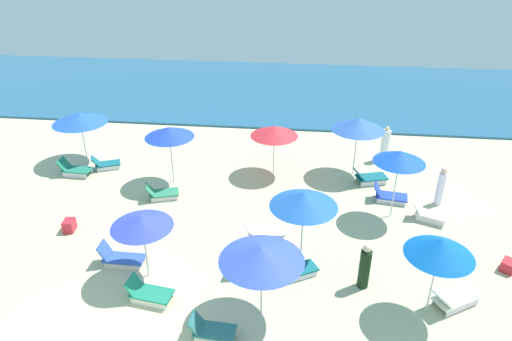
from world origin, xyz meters
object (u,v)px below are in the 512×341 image
(lounge_chair_0_1, at_px, (429,214))
(umbrella_7, at_px, (262,254))
(lounge_chair_4_1, at_px, (105,164))
(lounge_chair_8_1, at_px, (264,235))
(lounge_chair_7_0, at_px, (211,331))
(lounge_chair_7_1, at_px, (256,269))
(umbrella_1, at_px, (274,131))
(lounge_chair_9_1, at_px, (120,258))
(umbrella_5, at_px, (358,124))
(umbrella_9, at_px, (142,222))
(umbrella_4, at_px, (79,118))
(lounge_chair_2_0, at_px, (161,193))
(umbrella_8, at_px, (304,199))
(lounge_chair_0_0, at_px, (389,195))
(lounge_chair_5_0, at_px, (369,177))
(beachgoer_1, at_px, (441,187))
(cooler_box_0, at_px, (69,225))
(lounge_chair_4_0, at_px, (74,169))
(lounge_chair_8_0, at_px, (296,270))
(umbrella_2, at_px, (169,132))
(umbrella_0, at_px, (400,157))
(lounge_chair_6_0, at_px, (453,299))
(cooler_box_1, at_px, (508,266))
(beachgoer_2, at_px, (365,267))
(umbrella_6, at_px, (440,248))
(beachgoer_0, at_px, (385,145))

(lounge_chair_0_1, xyz_separation_m, umbrella_7, (-5.75, -5.39, 1.84))
(lounge_chair_4_1, bearing_deg, lounge_chair_8_1, -144.24)
(lounge_chair_7_0, bearing_deg, lounge_chair_7_1, -15.79)
(umbrella_1, relative_size, lounge_chair_9_1, 1.57)
(umbrella_1, relative_size, umbrella_7, 0.97)
(umbrella_5, xyz_separation_m, umbrella_9, (-6.93, -7.68, -0.34))
(umbrella_4, height_order, lounge_chair_4_1, umbrella_4)
(lounge_chair_2_0, height_order, umbrella_8, umbrella_8)
(lounge_chair_4_1, relative_size, umbrella_8, 0.56)
(lounge_chair_0_0, bearing_deg, lounge_chair_5_0, 33.72)
(lounge_chair_7_1, distance_m, lounge_chair_9_1, 4.46)
(beachgoer_1, distance_m, cooler_box_0, 14.11)
(umbrella_1, xyz_separation_m, umbrella_7, (0.32, -8.54, 0.09))
(lounge_chair_0_1, xyz_separation_m, umbrella_5, (-2.53, 3.51, 2.09))
(umbrella_8, bearing_deg, lounge_chair_4_0, 156.00)
(umbrella_1, distance_m, beachgoer_1, 7.08)
(lounge_chair_7_1, relative_size, cooler_box_0, 3.12)
(umbrella_1, distance_m, umbrella_7, 8.55)
(umbrella_8, bearing_deg, cooler_box_0, 176.97)
(lounge_chair_7_1, relative_size, lounge_chair_8_0, 1.09)
(umbrella_2, xyz_separation_m, umbrella_9, (0.85, -6.01, -0.29))
(umbrella_0, relative_size, umbrella_8, 1.13)
(lounge_chair_4_0, relative_size, beachgoer_1, 0.87)
(umbrella_5, xyz_separation_m, lounge_chair_5_0, (0.61, -0.84, -2.09))
(umbrella_5, xyz_separation_m, lounge_chair_9_1, (-8.01, -7.23, -2.13))
(lounge_chair_6_0, xyz_separation_m, umbrella_8, (-4.42, 1.92, 1.89))
(umbrella_0, height_order, cooler_box_1, umbrella_0)
(umbrella_7, distance_m, umbrella_9, 3.90)
(lounge_chair_5_0, distance_m, lounge_chair_8_1, 6.20)
(lounge_chair_7_1, bearing_deg, lounge_chair_2_0, 54.90)
(umbrella_0, height_order, beachgoer_2, umbrella_0)
(umbrella_5, relative_size, umbrella_9, 1.19)
(beachgoer_2, bearing_deg, beachgoer_1, 162.41)
(lounge_chair_2_0, relative_size, beachgoer_1, 0.87)
(umbrella_6, xyz_separation_m, beachgoer_0, (0.05, 9.82, -1.49))
(cooler_box_0, bearing_deg, lounge_chair_7_0, 48.09)
(umbrella_2, distance_m, umbrella_9, 6.08)
(umbrella_8, height_order, beachgoer_0, umbrella_8)
(lounge_chair_7_1, distance_m, beachgoer_0, 10.22)
(umbrella_4, distance_m, lounge_chair_8_1, 10.61)
(lounge_chair_4_1, relative_size, umbrella_7, 0.58)
(lounge_chair_0_0, xyz_separation_m, lounge_chair_9_1, (-9.25, -5.01, 0.00))
(umbrella_1, bearing_deg, umbrella_8, -76.46)
(lounge_chair_2_0, xyz_separation_m, beachgoer_2, (7.64, -4.36, 0.49))
(lounge_chair_7_1, bearing_deg, umbrella_9, 105.23)
(lounge_chair_0_1, height_order, lounge_chair_9_1, lounge_chair_9_1)
(lounge_chair_0_1, bearing_deg, beachgoer_2, 166.84)
(beachgoer_2, xyz_separation_m, cooler_box_0, (-10.29, 1.79, -0.52))
(umbrella_2, xyz_separation_m, lounge_chair_4_0, (-4.51, 0.10, -2.04))
(lounge_chair_0_0, relative_size, umbrella_7, 0.60)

